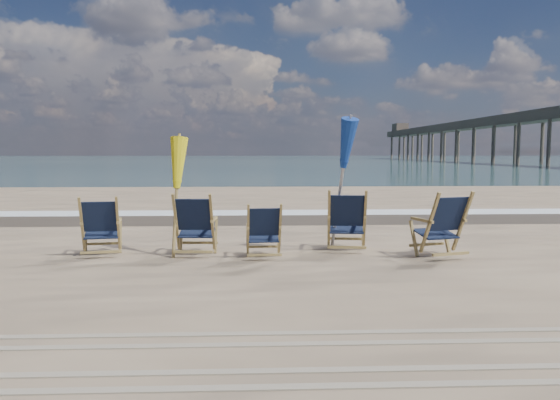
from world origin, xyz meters
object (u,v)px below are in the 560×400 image
Objects in this scene: umbrella_blue at (340,145)px; umbrella_yellow at (175,169)px; beach_chair_0 at (118,226)px; beach_chair_1 at (212,225)px; beach_chair_4 at (463,224)px; beach_chair_3 at (365,221)px; beach_chair_2 at (280,231)px; fishing_pier at (511,133)px.

umbrella_yellow is at bearing -173.26° from umbrella_blue.
umbrella_yellow is at bearing 169.50° from beach_chair_0.
beach_chair_0 is at bearing 178.70° from umbrella_yellow.
beach_chair_1 is 4.10m from beach_chair_4.
beach_chair_4 is (1.50, -0.56, 0.01)m from beach_chair_3.
umbrella_yellow is at bearing -13.37° from beach_chair_2.
umbrella_yellow is 2.83m from umbrella_blue.
beach_chair_4 is 0.57× the size of umbrella_yellow.
fishing_pier is at bearing 62.79° from umbrella_blue.
beach_chair_1 is 2.58m from umbrella_blue.
umbrella_yellow is (-4.70, 0.38, 0.91)m from beach_chair_4.
beach_chair_2 is at bearing 163.43° from beach_chair_0.
beach_chair_4 is 0.01× the size of fishing_pier.
beach_chair_2 is 0.83× the size of beach_chair_4.
beach_chair_3 is at bearing -163.63° from beach_chair_2.
fishing_pier is (36.55, 72.04, 4.10)m from beach_chair_3.
beach_chair_1 is at bearing -8.73° from umbrella_yellow.
umbrella_yellow is at bearing 10.44° from beach_chair_3.
beach_chair_1 is 0.01× the size of fishing_pier.
beach_chair_0 is 82.99m from fishing_pier.
beach_chair_3 is 0.46× the size of umbrella_blue.
umbrella_blue reaches higher than beach_chair_0.
fishing_pier is at bearing -115.03° from beach_chair_1.
beach_chair_4 is (4.09, -0.28, 0.02)m from beach_chair_1.
beach_chair_4 is 2.41m from umbrella_blue.
fishing_pier is at bearing 61.17° from umbrella_yellow.
beach_chair_1 reaches higher than beach_chair_2.
umbrella_blue is at bearing -117.21° from fishing_pier.
umbrella_yellow reaches higher than beach_chair_3.
beach_chair_4 is at bearing -4.59° from umbrella_yellow.
beach_chair_3 is 1.60m from beach_chair_4.
beach_chair_1 is 1.14m from beach_chair_2.
beach_chair_2 is at bearing -10.73° from umbrella_yellow.
beach_chair_2 is 0.39× the size of umbrella_blue.
umbrella_yellow is (-1.72, 0.33, 1.00)m from beach_chair_2.
beach_chair_2 is (2.68, -0.35, -0.05)m from beach_chair_0.
umbrella_yellow is 0.83× the size of umbrella_blue.
umbrella_blue reaches higher than umbrella_yellow.
beach_chair_1 is 1.16× the size of beach_chair_2.
umbrella_blue is at bearing 175.49° from beach_chair_0.
umbrella_yellow is (-0.60, 0.09, 0.93)m from beach_chair_1.
beach_chair_4 is at bearing 179.42° from beach_chair_1.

